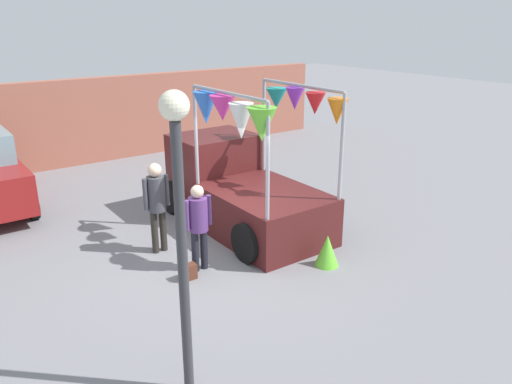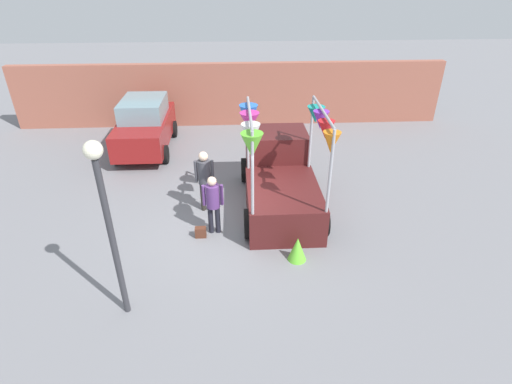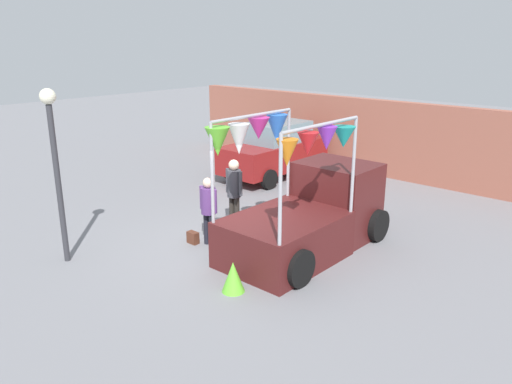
{
  "view_description": "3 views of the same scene",
  "coord_description": "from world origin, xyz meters",
  "px_view_note": "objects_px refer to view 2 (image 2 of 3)",
  "views": [
    {
      "loc": [
        -4.4,
        -7.43,
        4.35
      ],
      "look_at": [
        0.99,
        0.02,
        1.1
      ],
      "focal_mm": 35.0,
      "sensor_mm": 36.0,
      "label": 1
    },
    {
      "loc": [
        0.11,
        -8.87,
        6.04
      ],
      "look_at": [
        0.6,
        -0.17,
        1.1
      ],
      "focal_mm": 28.0,
      "sensor_mm": 36.0,
      "label": 2
    },
    {
      "loc": [
        7.47,
        -7.54,
        4.6
      ],
      "look_at": [
        0.76,
        -0.04,
        1.48
      ],
      "focal_mm": 35.0,
      "sensor_mm": 36.0,
      "label": 3
    }
  ],
  "objects_px": {
    "parked_car": "(145,125)",
    "folded_kite_bundle_lime": "(297,249)",
    "street_lamp": "(106,208)",
    "person_customer": "(213,200)",
    "handbag": "(201,232)",
    "person_vendor": "(205,176)",
    "vendor_truck": "(279,174)"
  },
  "relations": [
    {
      "from": "parked_car",
      "to": "street_lamp",
      "type": "height_order",
      "value": "street_lamp"
    },
    {
      "from": "parked_car",
      "to": "person_customer",
      "type": "xyz_separation_m",
      "value": [
        2.7,
        -5.61,
        0.03
      ]
    },
    {
      "from": "person_vendor",
      "to": "folded_kite_bundle_lime",
      "type": "height_order",
      "value": "person_vendor"
    },
    {
      "from": "person_customer",
      "to": "folded_kite_bundle_lime",
      "type": "distance_m",
      "value": 2.42
    },
    {
      "from": "vendor_truck",
      "to": "folded_kite_bundle_lime",
      "type": "distance_m",
      "value": 2.77
    },
    {
      "from": "parked_car",
      "to": "street_lamp",
      "type": "distance_m",
      "value": 8.44
    },
    {
      "from": "parked_car",
      "to": "person_customer",
      "type": "height_order",
      "value": "parked_car"
    },
    {
      "from": "folded_kite_bundle_lime",
      "to": "person_vendor",
      "type": "bearing_deg",
      "value": 133.71
    },
    {
      "from": "handbag",
      "to": "person_vendor",
      "type": "bearing_deg",
      "value": 86.3
    },
    {
      "from": "person_customer",
      "to": "handbag",
      "type": "xyz_separation_m",
      "value": [
        -0.35,
        -0.2,
        -0.83
      ]
    },
    {
      "from": "street_lamp",
      "to": "parked_car",
      "type": "bearing_deg",
      "value": 97.18
    },
    {
      "from": "street_lamp",
      "to": "person_customer",
      "type": "bearing_deg",
      "value": 57.73
    },
    {
      "from": "person_vendor",
      "to": "street_lamp",
      "type": "height_order",
      "value": "street_lamp"
    },
    {
      "from": "parked_car",
      "to": "street_lamp",
      "type": "xyz_separation_m",
      "value": [
        1.04,
        -8.25,
        1.47
      ]
    },
    {
      "from": "person_customer",
      "to": "person_vendor",
      "type": "height_order",
      "value": "person_vendor"
    },
    {
      "from": "person_vendor",
      "to": "folded_kite_bundle_lime",
      "type": "xyz_separation_m",
      "value": [
        2.24,
        -2.34,
        -0.79
      ]
    },
    {
      "from": "parked_car",
      "to": "street_lamp",
      "type": "bearing_deg",
      "value": -82.82
    },
    {
      "from": "parked_car",
      "to": "person_vendor",
      "type": "bearing_deg",
      "value": -61.55
    },
    {
      "from": "handbag",
      "to": "folded_kite_bundle_lime",
      "type": "xyz_separation_m",
      "value": [
        2.32,
        -1.03,
        0.16
      ]
    },
    {
      "from": "parked_car",
      "to": "person_vendor",
      "type": "distance_m",
      "value": 5.12
    },
    {
      "from": "parked_car",
      "to": "person_customer",
      "type": "relative_size",
      "value": 2.48
    },
    {
      "from": "folded_kite_bundle_lime",
      "to": "street_lamp",
      "type": "bearing_deg",
      "value": -158.86
    },
    {
      "from": "vendor_truck",
      "to": "parked_car",
      "type": "distance_m",
      "value": 6.13
    },
    {
      "from": "person_customer",
      "to": "street_lamp",
      "type": "xyz_separation_m",
      "value": [
        -1.67,
        -2.64,
        1.44
      ]
    },
    {
      "from": "parked_car",
      "to": "folded_kite_bundle_lime",
      "type": "relative_size",
      "value": 6.67
    },
    {
      "from": "vendor_truck",
      "to": "parked_car",
      "type": "bearing_deg",
      "value": 137.43
    },
    {
      "from": "street_lamp",
      "to": "handbag",
      "type": "bearing_deg",
      "value": 61.64
    },
    {
      "from": "person_customer",
      "to": "handbag",
      "type": "bearing_deg",
      "value": -150.26
    },
    {
      "from": "person_customer",
      "to": "vendor_truck",
      "type": "bearing_deg",
      "value": 39.02
    },
    {
      "from": "person_vendor",
      "to": "parked_car",
      "type": "bearing_deg",
      "value": 118.45
    },
    {
      "from": "parked_car",
      "to": "handbag",
      "type": "bearing_deg",
      "value": -67.94
    },
    {
      "from": "person_customer",
      "to": "person_vendor",
      "type": "xyz_separation_m",
      "value": [
        -0.27,
        1.11,
        0.12
      ]
    }
  ]
}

